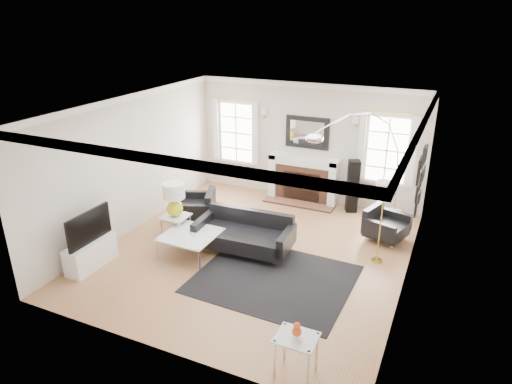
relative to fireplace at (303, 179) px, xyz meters
The scene contains 25 objects.
floor 2.84m from the fireplace, 90.00° to the right, with size 6.00×6.00×0.00m, color #986640.
back_wall 0.88m from the fireplace, 90.00° to the left, with size 5.50×0.04×2.80m, color beige.
front_wall 5.85m from the fireplace, 90.00° to the right, with size 5.50×0.04×2.80m, color beige.
left_wall 4.01m from the fireplace, 134.58° to the right, with size 0.04×6.00×2.80m, color beige.
right_wall 4.01m from the fireplace, 45.42° to the right, with size 0.04×6.00×2.80m, color beige.
ceiling 3.59m from the fireplace, 90.00° to the right, with size 5.50×6.00×0.02m, color white.
crown_molding 3.55m from the fireplace, 90.00° to the right, with size 5.50×6.00×0.12m, color white.
fireplace is the anchor object (origin of this frame).
mantel_mirror 1.12m from the fireplace, 90.00° to the left, with size 1.05×0.07×0.75m.
window_left 2.07m from the fireplace, behind, with size 1.24×0.15×1.62m.
window_right 2.07m from the fireplace, ahead, with size 1.24×0.15×1.62m.
gallery_wall 3.26m from the fireplace, 28.83° to the right, with size 0.04×1.73×1.29m.
tv_unit 5.12m from the fireplace, 118.55° to the right, with size 0.35×1.00×1.09m.
area_rug 3.64m from the fireplace, 78.74° to the right, with size 2.60×2.17×0.01m, color black.
sofa 2.80m from the fireplace, 94.11° to the right, with size 1.88×0.93×0.60m.
armchair_left 2.70m from the fireplace, 128.49° to the right, with size 1.05×1.11×0.60m.
armchair_right 2.50m from the fireplace, 30.36° to the right, with size 0.92×0.98×0.55m.
coffee_table 3.55m from the fireplace, 107.14° to the right, with size 0.98×0.98×0.43m.
side_table_left 3.43m from the fireplace, 118.00° to the right, with size 0.50×0.50×0.55m.
nesting_table 5.73m from the fireplace, 71.85° to the right, with size 0.52×0.43×0.57m.
gourd_lamp 3.45m from the fireplace, 118.00° to the right, with size 0.43×0.43×0.69m.
orange_vase 5.73m from the fireplace, 71.85° to the right, with size 0.12×0.12×0.20m.
arc_floor_lamp 1.91m from the fireplace, 32.24° to the right, with size 1.81×1.68×2.56m.
stick_floor_lamp 3.21m from the fireplace, 44.84° to the right, with size 0.32×0.32×1.56m.
speaker_tower 1.23m from the fireplace, ahead, with size 0.24×0.24×1.22m, color black.
Camera 1 is at (3.21, -7.00, 4.32)m, focal length 32.00 mm.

